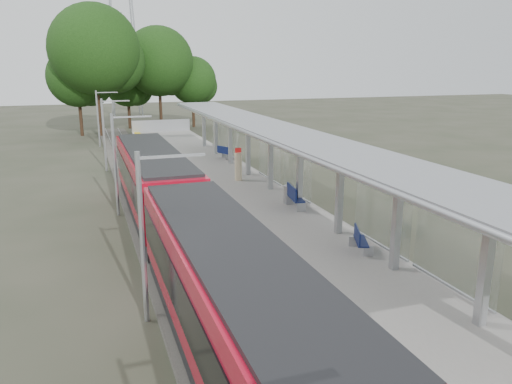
% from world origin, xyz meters
% --- Properties ---
extents(trackbed, '(3.00, 70.00, 0.24)m').
position_xyz_m(trackbed, '(-4.50, 20.00, 0.12)').
color(trackbed, '#59544C').
rests_on(trackbed, ground).
extents(platform, '(6.00, 50.00, 1.00)m').
position_xyz_m(platform, '(0.00, 20.00, 0.50)').
color(platform, gray).
rests_on(platform, ground).
extents(tactile_strip, '(0.60, 50.00, 0.02)m').
position_xyz_m(tactile_strip, '(-2.55, 20.00, 1.01)').
color(tactile_strip, yellow).
rests_on(tactile_strip, platform).
extents(end_fence, '(6.00, 0.10, 1.20)m').
position_xyz_m(end_fence, '(0.00, 44.95, 1.60)').
color(end_fence, '#9EA0A5').
rests_on(end_fence, platform).
extents(train, '(2.74, 27.60, 3.62)m').
position_xyz_m(train, '(-4.50, 10.65, 2.05)').
color(train, black).
rests_on(train, ground).
extents(canopy, '(3.27, 38.00, 3.66)m').
position_xyz_m(canopy, '(1.61, 16.19, 4.20)').
color(canopy, '#9EA0A5').
rests_on(canopy, platform).
extents(tree_cluster, '(19.88, 14.93, 14.07)m').
position_xyz_m(tree_cluster, '(-2.72, 52.27, 7.95)').
color(tree_cluster, '#382316').
rests_on(tree_cluster, ground).
extents(catenary_masts, '(2.08, 48.16, 5.40)m').
position_xyz_m(catenary_masts, '(-6.22, 19.00, 2.91)').
color(catenary_masts, '#9EA0A5').
rests_on(catenary_masts, ground).
extents(bench_near, '(0.91, 1.41, 0.93)m').
position_xyz_m(bench_near, '(1.72, 7.84, 1.49)').
color(bench_near, '#101C53').
rests_on(bench_near, platform).
extents(bench_mid, '(0.75, 1.73, 1.14)m').
position_xyz_m(bench_mid, '(1.72, 14.00, 1.60)').
color(bench_mid, '#101C53').
rests_on(bench_mid, platform).
extents(bench_far, '(0.95, 1.39, 0.92)m').
position_xyz_m(bench_far, '(2.08, 27.85, 1.49)').
color(bench_far, '#101C53').
rests_on(bench_far, platform).
extents(info_pillar_far, '(0.45, 0.45, 1.98)m').
position_xyz_m(info_pillar_far, '(0.94, 20.66, 1.86)').
color(info_pillar_far, beige).
rests_on(info_pillar_far, platform).
extents(litter_bin, '(0.46, 0.46, 0.92)m').
position_xyz_m(litter_bin, '(1.78, 14.93, 1.46)').
color(litter_bin, '#9EA0A5').
rests_on(litter_bin, platform).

